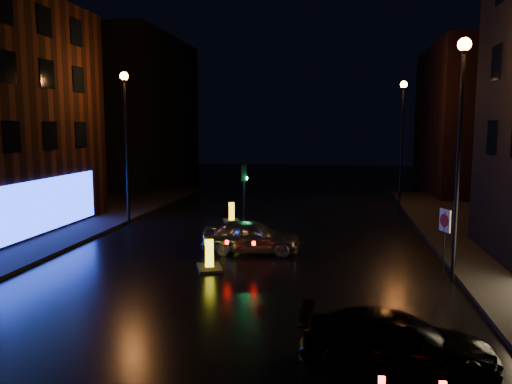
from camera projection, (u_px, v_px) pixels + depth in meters
ground at (190, 336)px, 13.02m from camera, size 120.00×120.00×0.00m
building_far_left at (136, 111)px, 48.95m from camera, size 8.00×16.00×14.00m
building_far_right at (478, 120)px, 41.11m from camera, size 8.00×14.00×12.00m
street_lamp_lfar at (126, 124)px, 27.26m from camera, size 0.44×0.44×8.37m
street_lamp_rnear at (460, 123)px, 16.90m from camera, size 0.44×0.44×8.37m
street_lamp_rfar at (402, 125)px, 32.55m from camera, size 0.44×0.44×8.37m
traffic_signal at (244, 219)px, 26.85m from camera, size 1.40×2.40×3.45m
silver_hatchback at (252, 236)px, 21.60m from camera, size 4.30×1.93×1.44m
dark_sedan at (397, 342)px, 11.19m from camera, size 4.44×1.98×1.27m
bollard_near at (209, 263)px, 19.10m from camera, size 1.30×1.55×1.16m
bollard_far at (232, 218)px, 28.65m from camera, size 1.26×1.51×1.13m
road_sign_right at (445, 226)px, 18.01m from camera, size 0.29×0.57×2.48m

